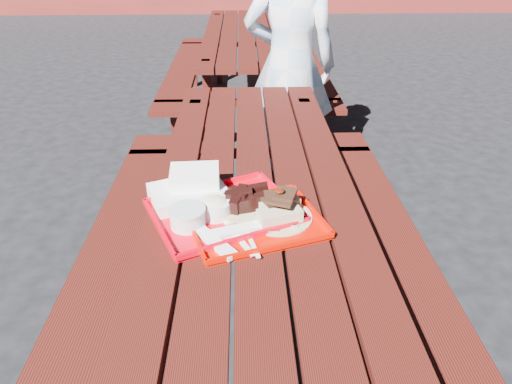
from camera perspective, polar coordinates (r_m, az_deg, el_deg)
The scene contains 7 objects.
ground at distance 2.15m, azimuth -0.13°, elevation -17.02°, with size 60.00×60.00×0.00m, color black.
picnic_table_near at distance 1.78m, azimuth -0.15°, elevation -4.76°, with size 1.41×2.40×0.75m.
picnic_table_far at distance 4.38m, azimuth -1.23°, elevation 16.91°, with size 1.41×2.40×0.75m.
near_tray at distance 1.47m, azimuth -0.40°, elevation -2.73°, with size 0.49×0.43×0.13m.
far_tray at distance 1.50m, azimuth -4.20°, elevation -2.41°, with size 0.56×0.51×0.08m.
white_cloth at distance 1.60m, azimuth -8.24°, elevation 0.33°, with size 0.30×0.26×0.10m.
person at distance 3.02m, azimuth 4.20°, elevation 15.52°, with size 0.59×0.39×1.62m, color #A6BDD9.
Camera 1 is at (-0.04, -1.45, 1.59)m, focal length 32.00 mm.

